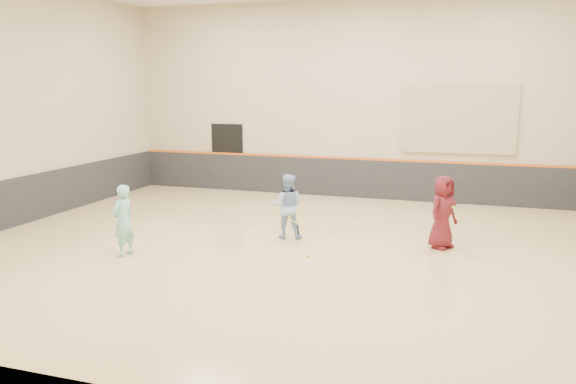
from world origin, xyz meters
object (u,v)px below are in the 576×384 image
(spare_racket, at_px, (281,210))
(girl, at_px, (123,221))
(instructor, at_px, (287,206))
(young_man, at_px, (443,212))

(spare_racket, bearing_deg, girl, -110.73)
(girl, bearing_deg, instructor, 138.22)
(spare_racket, bearing_deg, young_man, -26.55)
(spare_racket, bearing_deg, instructor, -68.49)
(instructor, height_order, spare_racket, instructor)
(young_man, xyz_separation_m, spare_racket, (-4.36, 2.18, -0.72))
(instructor, xyz_separation_m, young_man, (3.41, 0.24, 0.05))
(instructor, xyz_separation_m, spare_racket, (-0.95, 2.42, -0.67))
(instructor, height_order, young_man, young_man)
(young_man, relative_size, spare_racket, 2.68)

